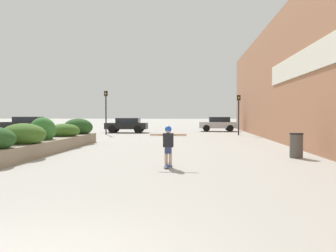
{
  "coord_description": "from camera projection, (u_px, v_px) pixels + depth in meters",
  "views": [
    {
      "loc": [
        1.99,
        -4.02,
        1.76
      ],
      "look_at": [
        0.5,
        18.09,
        1.08
      ],
      "focal_mm": 40.0,
      "sensor_mm": 36.0,
      "label": 1
    }
  ],
  "objects": [
    {
      "name": "building_wall_right",
      "position": [
        293.0,
        73.0,
        20.96
      ],
      "size": [
        0.67,
        49.41,
        8.16
      ],
      "color": "#9E6647",
      "rests_on": "ground_plane"
    },
    {
      "name": "car_leftmost",
      "position": [
        27.0,
        124.0,
        37.1
      ],
      "size": [
        4.61,
        2.04,
        1.54
      ],
      "rotation": [
        0.0,
        0.0,
        1.57
      ],
      "color": "black",
      "rests_on": "ground_plane"
    },
    {
      "name": "trash_bin",
      "position": [
        296.0,
        145.0,
        15.17
      ],
      "size": [
        0.55,
        0.55,
        1.01
      ],
      "color": "#514C47",
      "rests_on": "ground_plane"
    },
    {
      "name": "car_center_left",
      "position": [
        322.0,
        125.0,
        36.95
      ],
      "size": [
        3.9,
        2.03,
        1.46
      ],
      "rotation": [
        0.0,
        0.0,
        1.57
      ],
      "color": "#BCBCC1",
      "rests_on": "ground_plane"
    },
    {
      "name": "traffic_light_left",
      "position": [
        106.0,
        105.0,
        32.79
      ],
      "size": [
        0.28,
        0.3,
        3.83
      ],
      "color": "black",
      "rests_on": "ground_plane"
    },
    {
      "name": "skateboarder",
      "position": [
        168.0,
        141.0,
        12.39
      ],
      "size": [
        1.21,
        0.22,
        1.3
      ],
      "rotation": [
        0.0,
        0.0,
        -0.06
      ],
      "color": "tan",
      "rests_on": "skateboard"
    },
    {
      "name": "skateboard",
      "position": [
        168.0,
        165.0,
        12.41
      ],
      "size": [
        0.24,
        0.8,
        0.09
      ],
      "rotation": [
        0.0,
        0.0,
        -0.06
      ],
      "color": "navy",
      "rests_on": "ground_plane"
    },
    {
      "name": "car_rightmost",
      "position": [
        218.0,
        124.0,
        39.15
      ],
      "size": [
        3.88,
        2.07,
        1.5
      ],
      "rotation": [
        0.0,
        0.0,
        1.57
      ],
      "color": "#BCBCC1",
      "rests_on": "ground_plane"
    },
    {
      "name": "traffic_light_right",
      "position": [
        239.0,
        108.0,
        31.65
      ],
      "size": [
        0.28,
        0.3,
        3.41
      ],
      "color": "black",
      "rests_on": "ground_plane"
    },
    {
      "name": "planter_box",
      "position": [
        46.0,
        138.0,
        17.82
      ],
      "size": [
        1.88,
        12.45,
        1.63
      ],
      "color": "gray",
      "rests_on": "ground_plane"
    },
    {
      "name": "car_center_right",
      "position": [
        127.0,
        125.0,
        36.15
      ],
      "size": [
        3.97,
        1.99,
        1.42
      ],
      "rotation": [
        0.0,
        0.0,
        1.57
      ],
      "color": "black",
      "rests_on": "ground_plane"
    }
  ]
}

